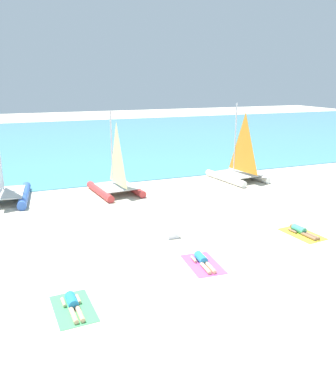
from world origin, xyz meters
name	(u,v)px	position (x,y,z in m)	size (l,w,h in m)	color
ground_plane	(140,192)	(0.00, 10.00, 0.00)	(120.00, 120.00, 0.00)	beige
ocean_water	(78,139)	(0.00, 32.39, 0.03)	(120.00, 40.00, 0.05)	#4C9EB7
sailboat_red	(116,182)	(-1.38, 10.33, 0.70)	(2.73, 3.87, 4.72)	#CC3838
sailboat_white	(239,169)	(6.90, 10.44, 0.74)	(2.96, 4.12, 4.95)	white
sailboat_blue	(2,187)	(-7.50, 11.01, 0.81)	(3.06, 4.40, 5.41)	blue
towel_left	(74,308)	(-5.56, -1.00, 0.01)	(1.10, 1.90, 0.01)	#4CB266
sunbather_left	(73,304)	(-5.57, -0.93, 0.13)	(0.56, 1.57, 0.30)	#268CCC
towel_middle	(203,264)	(-0.77, 0.19, 0.01)	(1.10, 1.90, 0.01)	#D84C99
sunbather_middle	(202,260)	(-0.76, 0.26, 0.13)	(0.57, 1.57, 0.30)	#268CCC
towel_right	(302,234)	(4.50, 1.21, 0.01)	(1.10, 1.90, 0.01)	yellow
sunbather_right	(301,231)	(4.49, 1.27, 0.13)	(0.58, 1.57, 0.30)	#3FB28C
cooler_box	(172,233)	(-0.86, 2.93, 0.18)	(0.50, 0.36, 0.36)	white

